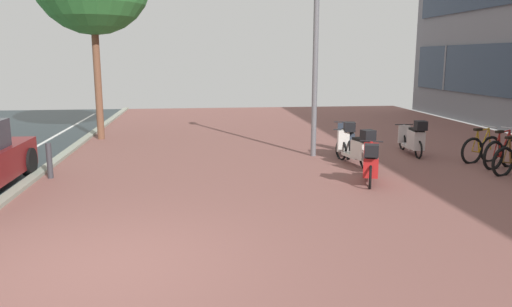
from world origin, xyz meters
TOP-DOWN VIEW (x-y plane):
  - ground at (1.43, 0.00)m, footprint 21.00×40.00m
  - bicycle_rack_04 at (8.46, 4.76)m, footprint 1.30×0.58m
  - bicycle_rack_05 at (8.33, 5.42)m, footprint 1.28×0.48m
  - scooter_near at (5.07, 5.38)m, footprint 0.66×1.78m
  - scooter_mid at (4.82, 3.75)m, footprint 0.89×1.77m
  - scooter_far at (5.18, 6.63)m, footprint 0.65×1.85m
  - scooter_extra at (7.02, 6.50)m, footprint 0.52×1.79m
  - lamp_post at (4.30, 6.75)m, footprint 0.20×0.52m
  - bollard_far at (-2.05, 5.00)m, footprint 0.12×0.12m

SIDE VIEW (x-z plane):
  - ground at x=1.43m, z-range -0.09..0.04m
  - bicycle_rack_05 at x=8.33m, z-range -0.14..0.81m
  - bicycle_rack_04 at x=8.46m, z-range -0.15..0.85m
  - bollard_far at x=-2.05m, z-range 0.00..0.79m
  - scooter_mid at x=4.82m, z-range -0.05..0.89m
  - scooter_near at x=5.07m, z-range -0.05..0.94m
  - scooter_far at x=5.18m, z-range -0.05..0.96m
  - scooter_extra at x=7.02m, z-range -0.06..0.97m
  - lamp_post at x=4.30m, z-range 0.32..5.60m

